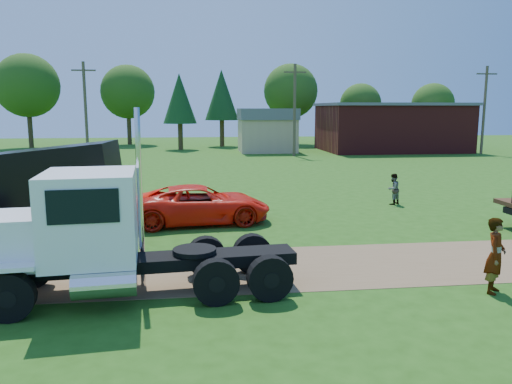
{
  "coord_description": "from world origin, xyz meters",
  "views": [
    {
      "loc": [
        -3.83,
        -14.09,
        4.67
      ],
      "look_at": [
        -1.61,
        4.14,
        1.6
      ],
      "focal_mm": 35.0,
      "sensor_mm": 36.0,
      "label": 1
    }
  ],
  "objects": [
    {
      "name": "tan_shed",
      "position": [
        4.0,
        40.0,
        2.42
      ],
      "size": [
        6.2,
        5.4,
        4.7
      ],
      "color": "tan",
      "rests_on": "ground"
    },
    {
      "name": "white_semi_tractor",
      "position": [
        -6.31,
        -1.8,
        1.61
      ],
      "size": [
        7.92,
        3.2,
        4.71
      ],
      "rotation": [
        0.0,
        0.0,
        0.09
      ],
      "color": "black",
      "rests_on": "ground"
    },
    {
      "name": "ground",
      "position": [
        0.0,
        0.0,
        0.0
      ],
      "size": [
        140.0,
        140.0,
        0.0
      ],
      "primitive_type": "plane",
      "color": "#224C10",
      "rests_on": "ground"
    },
    {
      "name": "utility_poles",
      "position": [
        6.0,
        35.0,
        4.71
      ],
      "size": [
        42.2,
        0.28,
        9.0
      ],
      "color": "#473E28",
      "rests_on": "ground"
    },
    {
      "name": "dirt_track",
      "position": [
        0.0,
        0.0,
        0.01
      ],
      "size": [
        120.0,
        4.2,
        0.01
      ],
      "primitive_type": "cube",
      "color": "brown",
      "rests_on": "ground"
    },
    {
      "name": "brick_building",
      "position": [
        18.0,
        40.0,
        2.66
      ],
      "size": [
        15.4,
        10.4,
        5.3
      ],
      "color": "maroon",
      "rests_on": "ground"
    },
    {
      "name": "black_dump_truck",
      "position": [
        -10.34,
        4.75,
        1.93
      ],
      "size": [
        8.21,
        3.03,
        3.51
      ],
      "rotation": [
        0.0,
        0.0,
        -0.08
      ],
      "color": "black",
      "rests_on": "ground"
    },
    {
      "name": "orange_pickup",
      "position": [
        -3.65,
        6.18,
        0.79
      ],
      "size": [
        5.91,
        3.16,
        1.58
      ],
      "primitive_type": "imported",
      "rotation": [
        0.0,
        0.0,
        1.67
      ],
      "color": "red",
      "rests_on": "ground"
    },
    {
      "name": "spectator_b",
      "position": [
        5.81,
        9.14,
        0.77
      ],
      "size": [
        0.94,
        0.89,
        1.53
      ],
      "primitive_type": "imported",
      "rotation": [
        0.0,
        0.0,
        3.71
      ],
      "color": "#999999",
      "rests_on": "ground"
    },
    {
      "name": "tree_row",
      "position": [
        -3.06,
        50.28,
        6.61
      ],
      "size": [
        56.17,
        14.74,
        11.16
      ],
      "color": "#332515",
      "rests_on": "ground"
    },
    {
      "name": "spectator_a",
      "position": [
        3.71,
        -2.67,
        0.98
      ],
      "size": [
        0.82,
        0.85,
        1.96
      ],
      "primitive_type": "imported",
      "rotation": [
        0.0,
        0.0,
        0.87
      ],
      "color": "#999999",
      "rests_on": "ground"
    }
  ]
}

